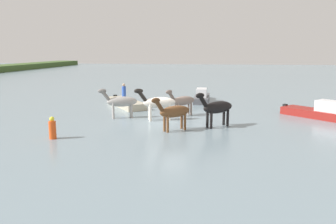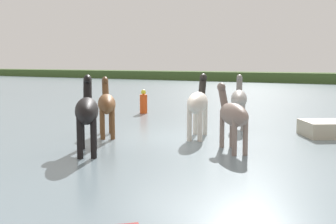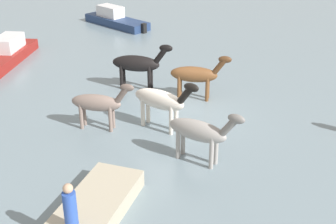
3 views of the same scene
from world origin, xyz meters
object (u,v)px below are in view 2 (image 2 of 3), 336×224
at_px(horse_gray_outer, 107,104).
at_px(horse_rear_stallion, 87,111).
at_px(horse_pinto_flank, 239,99).
at_px(horse_mid_herd, 233,114).
at_px(horse_lead, 198,103).
at_px(buoy_channel_marker, 144,103).

bearing_deg(horse_gray_outer, horse_rear_stallion, 166.69).
height_order(horse_gray_outer, horse_pinto_flank, horse_pinto_flank).
bearing_deg(horse_mid_herd, horse_lead, 11.05).
relative_size(horse_rear_stallion, buoy_channel_marker, 2.00).
height_order(horse_lead, horse_pinto_flank, horse_lead).
bearing_deg(buoy_channel_marker, horse_lead, -39.75).
distance_m(horse_rear_stallion, horse_mid_herd, 3.96).
xyz_separation_m(horse_lead, horse_rear_stallion, (-1.41, -3.69, 0.01)).
xyz_separation_m(horse_gray_outer, buoy_channel_marker, (-2.63, 5.79, -0.56)).
bearing_deg(horse_mid_herd, horse_gray_outer, 48.07).
distance_m(horse_gray_outer, horse_pinto_flank, 4.96).
xyz_separation_m(horse_rear_stallion, horse_mid_herd, (3.20, 2.33, -0.14)).
bearing_deg(horse_mid_herd, horse_pinto_flank, -21.64).
relative_size(horse_mid_herd, buoy_channel_marker, 1.75).
height_order(horse_mid_herd, buoy_channel_marker, horse_mid_herd).
height_order(horse_rear_stallion, buoy_channel_marker, horse_rear_stallion).
height_order(horse_rear_stallion, horse_mid_herd, horse_rear_stallion).
distance_m(horse_lead, horse_mid_herd, 2.25).
distance_m(horse_lead, horse_pinto_flank, 2.57).
height_order(horse_lead, horse_mid_herd, horse_lead).
relative_size(horse_gray_outer, horse_mid_herd, 1.05).
relative_size(horse_gray_outer, horse_rear_stallion, 0.92).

